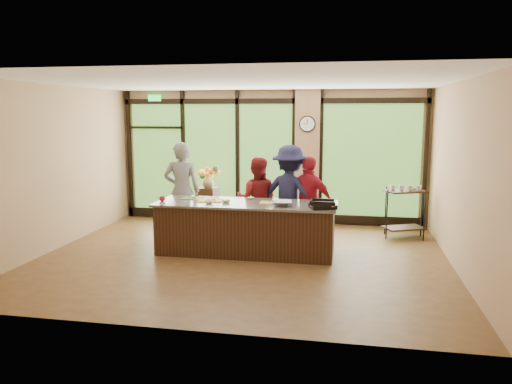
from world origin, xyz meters
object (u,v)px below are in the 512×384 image
at_px(island_base, 246,229).
at_px(cook_left, 182,191).
at_px(bar_cart, 405,206).
at_px(roasting_pan, 323,206).
at_px(cook_right, 290,195).
at_px(flower_stand, 208,206).

relative_size(island_base, cook_left, 1.60).
xyz_separation_m(cook_left, bar_cart, (4.35, 0.91, -0.33)).
relative_size(island_base, roasting_pan, 7.60).
bearing_deg(cook_left, bar_cart, 179.64).
distance_m(cook_right, bar_cart, 2.40).
xyz_separation_m(flower_stand, bar_cart, (4.20, -0.39, 0.22)).
height_order(cook_left, cook_right, cook_left).
height_order(cook_right, roasting_pan, cook_right).
xyz_separation_m(island_base, flower_stand, (-1.29, 2.06, -0.02)).
bearing_deg(bar_cart, cook_right, 177.53).
bearing_deg(island_base, cook_left, 152.14).
height_order(cook_left, flower_stand, cook_left).
xyz_separation_m(roasting_pan, bar_cart, (1.53, 1.98, -0.32)).
bearing_deg(cook_left, island_base, 139.98).
distance_m(island_base, cook_right, 1.17).
height_order(island_base, cook_left, cook_left).
distance_m(island_base, roasting_pan, 1.50).
bearing_deg(flower_stand, roasting_pan, -33.15).
bearing_deg(roasting_pan, island_base, 146.89).
height_order(roasting_pan, flower_stand, roasting_pan).
xyz_separation_m(cook_left, cook_right, (2.14, 0.02, -0.02)).
bearing_deg(cook_left, roasting_pan, 147.02).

